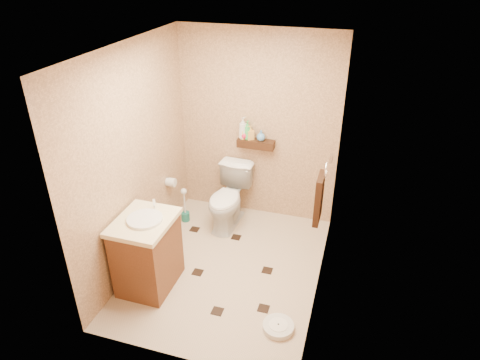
% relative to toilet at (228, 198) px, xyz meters
% --- Properties ---
extents(ground, '(2.50, 2.50, 0.00)m').
position_rel_toilet_xyz_m(ground, '(0.26, -0.83, -0.39)').
color(ground, '#C0A88D').
rests_on(ground, ground).
extents(wall_back, '(2.00, 0.04, 2.40)m').
position_rel_toilet_xyz_m(wall_back, '(0.26, 0.42, 0.81)').
color(wall_back, tan).
rests_on(wall_back, ground).
extents(wall_front, '(2.00, 0.04, 2.40)m').
position_rel_toilet_xyz_m(wall_front, '(0.26, -2.08, 0.81)').
color(wall_front, tan).
rests_on(wall_front, ground).
extents(wall_left, '(0.04, 2.50, 2.40)m').
position_rel_toilet_xyz_m(wall_left, '(-0.74, -0.83, 0.81)').
color(wall_left, tan).
rests_on(wall_left, ground).
extents(wall_right, '(0.04, 2.50, 2.40)m').
position_rel_toilet_xyz_m(wall_right, '(1.26, -0.83, 0.81)').
color(wall_right, tan).
rests_on(wall_right, ground).
extents(ceiling, '(2.00, 2.50, 0.02)m').
position_rel_toilet_xyz_m(ceiling, '(0.26, -0.83, 2.01)').
color(ceiling, silver).
rests_on(ceiling, wall_back).
extents(wall_shelf, '(0.46, 0.14, 0.10)m').
position_rel_toilet_xyz_m(wall_shelf, '(0.26, 0.34, 0.63)').
color(wall_shelf, '#311C0D').
rests_on(wall_shelf, wall_back).
extents(floor_accents, '(1.28, 1.34, 0.01)m').
position_rel_toilet_xyz_m(floor_accents, '(0.27, -0.84, -0.38)').
color(floor_accents, black).
rests_on(floor_accents, ground).
extents(toilet, '(0.47, 0.78, 0.77)m').
position_rel_toilet_xyz_m(toilet, '(0.00, 0.00, 0.00)').
color(toilet, white).
rests_on(toilet, ground).
extents(vanity, '(0.55, 0.67, 0.93)m').
position_rel_toilet_xyz_m(vanity, '(-0.44, -1.30, 0.03)').
color(vanity, brown).
rests_on(vanity, ground).
extents(bathroom_scale, '(0.36, 0.36, 0.06)m').
position_rel_toilet_xyz_m(bathroom_scale, '(0.99, -1.52, -0.36)').
color(bathroom_scale, silver).
rests_on(bathroom_scale, ground).
extents(toilet_brush, '(0.11, 0.11, 0.48)m').
position_rel_toilet_xyz_m(toilet_brush, '(-0.56, -0.09, -0.22)').
color(toilet_brush, '#186356').
rests_on(toilet_brush, ground).
extents(towel_ring, '(0.12, 0.30, 0.76)m').
position_rel_toilet_xyz_m(towel_ring, '(1.17, -0.58, 0.56)').
color(towel_ring, silver).
rests_on(towel_ring, wall_right).
extents(toilet_paper, '(0.12, 0.11, 0.12)m').
position_rel_toilet_xyz_m(toilet_paper, '(-0.69, -0.18, 0.22)').
color(toilet_paper, silver).
rests_on(toilet_paper, wall_left).
extents(bottle_a, '(0.14, 0.14, 0.27)m').
position_rel_toilet_xyz_m(bottle_a, '(0.09, 0.34, 0.82)').
color(bottle_a, beige).
rests_on(bottle_a, wall_shelf).
extents(bottle_b, '(0.11, 0.11, 0.17)m').
position_rel_toilet_xyz_m(bottle_b, '(0.10, 0.34, 0.77)').
color(bottle_b, '#FFA935').
rests_on(bottle_b, wall_shelf).
extents(bottle_c, '(0.14, 0.14, 0.14)m').
position_rel_toilet_xyz_m(bottle_c, '(0.10, 0.34, 0.76)').
color(bottle_c, red).
rests_on(bottle_c, wall_shelf).
extents(bottle_d, '(0.10, 0.10, 0.23)m').
position_rel_toilet_xyz_m(bottle_d, '(0.14, 0.34, 0.80)').
color(bottle_d, green).
rests_on(bottle_d, wall_shelf).
extents(bottle_e, '(0.11, 0.11, 0.18)m').
position_rel_toilet_xyz_m(bottle_e, '(0.18, 0.34, 0.77)').
color(bottle_e, gold).
rests_on(bottle_e, wall_shelf).
extents(bottle_f, '(0.13, 0.13, 0.14)m').
position_rel_toilet_xyz_m(bottle_f, '(0.32, 0.34, 0.75)').
color(bottle_f, '#4C81BE').
rests_on(bottle_f, wall_shelf).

